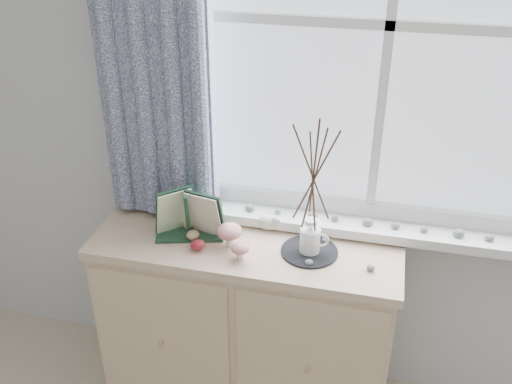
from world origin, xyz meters
TOP-DOWN VIEW (x-y plane):
  - sideboard at (-0.15, 1.75)m, footprint 1.20×0.45m
  - botanical_book at (-0.37, 1.70)m, footprint 0.33×0.21m
  - toadstool_cluster at (-0.19, 1.69)m, footprint 0.14×0.15m
  - wooden_eggs at (-0.35, 1.71)m, footprint 0.13×0.17m
  - songbird_figurine at (-0.09, 1.86)m, footprint 0.14×0.09m
  - crocheted_doily at (0.10, 1.73)m, footprint 0.22×0.22m
  - twig_pitcher at (0.10, 1.73)m, footprint 0.24×0.24m
  - sideboard_pebbles at (0.15, 1.75)m, footprint 0.33×0.23m

SIDE VIEW (x-z plane):
  - sideboard at x=-0.15m, z-range 0.00..0.85m
  - crocheted_doily at x=0.10m, z-range 0.85..0.86m
  - sideboard_pebbles at x=0.15m, z-range 0.85..0.87m
  - wooden_eggs at x=-0.35m, z-range 0.84..0.91m
  - songbird_figurine at x=-0.09m, z-range 0.85..0.92m
  - toadstool_cluster at x=-0.19m, z-range 0.86..0.95m
  - botanical_book at x=-0.37m, z-range 0.85..1.06m
  - twig_pitcher at x=0.10m, z-range 0.89..1.47m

